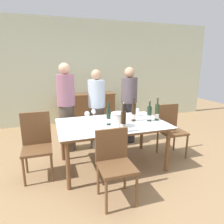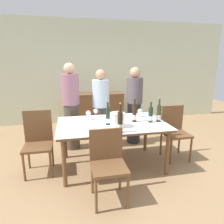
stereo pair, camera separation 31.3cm
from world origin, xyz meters
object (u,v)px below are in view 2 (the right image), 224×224
(wine_bottle_1, at_px, (134,114))
(wine_bottle_4, at_px, (159,114))
(person_host, at_px, (71,107))
(sideboard_cabinet, at_px, (96,108))
(wine_bottle_0, at_px, (108,117))
(wine_glass_2, at_px, (140,111))
(wine_bottle_3, at_px, (151,115))
(chair_left_end, at_px, (38,138))
(person_guest_right, at_px, (134,106))
(chair_right_end, at_px, (174,128))
(wine_glass_0, at_px, (96,111))
(chair_near_front, at_px, (108,160))
(wine_bottle_2, at_px, (120,123))
(dining_table, at_px, (112,127))
(wine_glass_1, at_px, (88,113))
(ice_bucket, at_px, (117,119))
(person_guest_left, at_px, (101,110))

(wine_bottle_1, relative_size, wine_bottle_4, 0.95)
(wine_bottle_1, relative_size, person_host, 0.23)
(wine_bottle_1, bearing_deg, wine_bottle_4, -11.53)
(wine_bottle_1, xyz_separation_m, wine_bottle_4, (0.39, -0.08, -0.00))
(sideboard_cabinet, relative_size, wine_bottle_0, 4.26)
(wine_glass_2, bearing_deg, wine_bottle_3, -82.01)
(chair_left_end, height_order, person_guest_right, person_guest_right)
(chair_right_end, distance_m, chair_left_end, 2.29)
(wine_glass_0, height_order, chair_right_end, chair_right_end)
(chair_near_front, bearing_deg, person_guest_right, 62.04)
(chair_left_end, bearing_deg, person_host, 55.45)
(wine_bottle_4, height_order, chair_left_end, wine_bottle_4)
(wine_bottle_2, height_order, chair_left_end, wine_bottle_2)
(chair_near_front, bearing_deg, wine_glass_2, 52.89)
(sideboard_cabinet, relative_size, wine_bottle_2, 3.64)
(dining_table, relative_size, wine_glass_1, 10.57)
(chair_near_front, bearing_deg, ice_bucket, 65.34)
(wine_glass_1, bearing_deg, chair_near_front, -82.94)
(wine_bottle_2, bearing_deg, person_guest_left, 92.85)
(chair_right_end, bearing_deg, chair_left_end, 179.86)
(wine_glass_2, distance_m, person_guest_left, 0.82)
(wine_bottle_3, bearing_deg, wine_bottle_2, -148.23)
(wine_bottle_3, relative_size, chair_right_end, 0.38)
(wine_bottle_3, xyz_separation_m, wine_bottle_4, (0.14, -0.00, 0.02))
(dining_table, height_order, wine_glass_1, wine_glass_1)
(person_guest_left, distance_m, person_guest_right, 0.72)
(wine_glass_1, bearing_deg, wine_bottle_4, -17.03)
(person_guest_right, bearing_deg, wine_glass_1, -147.68)
(ice_bucket, distance_m, person_guest_left, 1.02)
(wine_bottle_4, xyz_separation_m, person_host, (-1.38, 0.94, -0.03))
(wine_glass_2, height_order, person_guest_left, person_guest_left)
(wine_bottle_3, relative_size, person_guest_right, 0.22)
(person_host, bearing_deg, chair_near_front, -76.19)
(dining_table, relative_size, chair_near_front, 1.94)
(wine_bottle_3, bearing_deg, person_guest_right, 87.05)
(sideboard_cabinet, distance_m, wine_glass_2, 2.27)
(ice_bucket, height_order, person_guest_left, person_guest_left)
(ice_bucket, xyz_separation_m, person_host, (-0.66, 1.06, -0.01))
(wine_bottle_2, bearing_deg, dining_table, 91.93)
(person_guest_right, bearing_deg, chair_near_front, -117.96)
(wine_glass_2, height_order, person_host, person_host)
(person_host, bearing_deg, wine_bottle_3, -37.22)
(sideboard_cabinet, bearing_deg, wine_bottle_4, -75.07)
(ice_bucket, height_order, wine_bottle_3, wine_bottle_3)
(wine_glass_0, relative_size, chair_near_front, 0.17)
(wine_glass_1, bearing_deg, chair_left_end, -168.54)
(wine_bottle_2, bearing_deg, person_host, 115.94)
(sideboard_cabinet, bearing_deg, person_guest_left, -94.43)
(wine_bottle_0, distance_m, person_host, 1.08)
(ice_bucket, relative_size, chair_near_front, 0.26)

